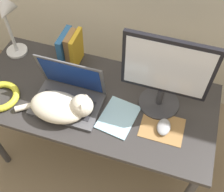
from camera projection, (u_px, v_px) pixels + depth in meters
ground_plane at (84, 192)px, 1.95m from camera, size 12.00×12.00×0.00m
desk at (94, 106)px, 1.62m from camera, size 1.35×0.62×0.71m
laptop at (68, 95)px, 1.50m from camera, size 0.37×0.25×0.26m
cat at (62, 107)px, 1.45m from camera, size 0.42×0.19×0.15m
external_monitor at (165, 74)px, 1.34m from camera, size 0.43×0.22×0.46m
mousepad at (162, 128)px, 1.44m from camera, size 0.22×0.17×0.00m
computer_mouse at (164, 127)px, 1.42m from camera, size 0.07×0.10×0.03m
book_row at (71, 49)px, 1.63m from camera, size 0.10×0.17×0.22m
desk_lamp at (7, 20)px, 1.53m from camera, size 0.17×0.17×0.41m
cable_coil at (1, 96)px, 1.54m from camera, size 0.21×0.21×0.04m
notepad at (118, 117)px, 1.48m from camera, size 0.20×0.25×0.01m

